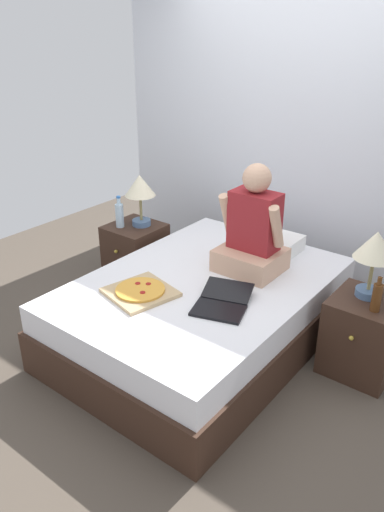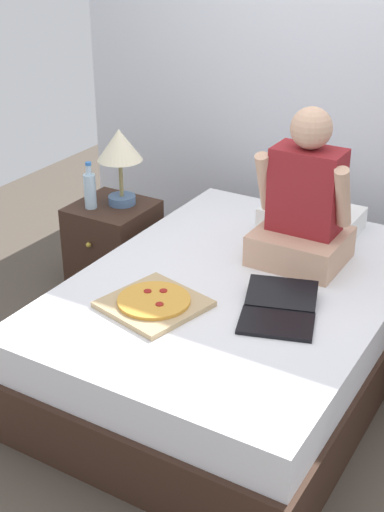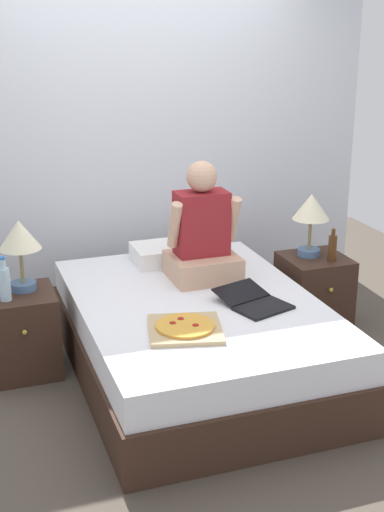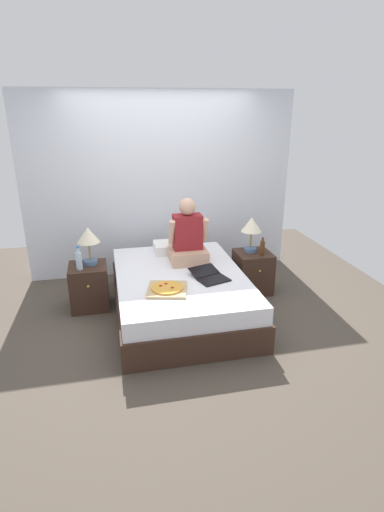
{
  "view_description": "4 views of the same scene",
  "coord_description": "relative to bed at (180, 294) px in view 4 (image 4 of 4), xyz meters",
  "views": [
    {
      "loc": [
        1.83,
        -2.47,
        2.15
      ],
      "look_at": [
        -0.05,
        -0.06,
        0.7
      ],
      "focal_mm": 35.0,
      "sensor_mm": 36.0,
      "label": 1
    },
    {
      "loc": [
        1.34,
        -2.68,
        2.14
      ],
      "look_at": [
        -0.14,
        -0.19,
        0.68
      ],
      "focal_mm": 50.0,
      "sensor_mm": 36.0,
      "label": 2
    },
    {
      "loc": [
        -1.37,
        -3.81,
        2.18
      ],
      "look_at": [
        -0.07,
        -0.1,
        0.83
      ],
      "focal_mm": 50.0,
      "sensor_mm": 36.0,
      "label": 3
    },
    {
      "loc": [
        -0.76,
        -4.1,
        2.3
      ],
      "look_at": [
        0.15,
        0.03,
        0.69
      ],
      "focal_mm": 28.0,
      "sensor_mm": 36.0,
      "label": 4
    }
  ],
  "objects": [
    {
      "name": "beer_bottle",
      "position": [
        1.1,
        0.29,
        0.38
      ],
      "size": [
        0.06,
        0.06,
        0.23
      ],
      "color": "#512D14",
      "rests_on": "nightstand_right"
    },
    {
      "name": "bed",
      "position": [
        0.0,
        0.0,
        0.0
      ],
      "size": [
        1.47,
        2.06,
        0.5
      ],
      "color": "#382319",
      "rests_on": "ground"
    },
    {
      "name": "person_seated",
      "position": [
        0.17,
        0.36,
        0.54
      ],
      "size": [
        0.47,
        0.4,
        0.78
      ],
      "color": "tan",
      "rests_on": "bed"
    },
    {
      "name": "laptop",
      "position": [
        0.3,
        -0.2,
        0.27
      ],
      "size": [
        0.43,
        0.49,
        0.07
      ],
      "color": "black",
      "rests_on": "bed"
    },
    {
      "name": "wall_back",
      "position": [
        0.0,
        1.39,
        1.0
      ],
      "size": [
        3.7,
        0.12,
        2.5
      ],
      "primitive_type": "cube",
      "color": "silver",
      "rests_on": "ground"
    },
    {
      "name": "pizza_box",
      "position": [
        -0.21,
        -0.41,
        0.27
      ],
      "size": [
        0.48,
        0.48,
        0.05
      ],
      "color": "tan",
      "rests_on": "bed"
    },
    {
      "name": "ground_plane",
      "position": [
        0.0,
        0.0,
        -0.25
      ],
      "size": [
        5.7,
        5.7,
        0.0
      ],
      "primitive_type": "plane",
      "color": "#4C4238"
    },
    {
      "name": "lamp_on_right_nightstand",
      "position": [
        1.0,
        0.44,
        0.61
      ],
      "size": [
        0.26,
        0.26,
        0.45
      ],
      "color": "#4C6B93",
      "rests_on": "nightstand_right"
    },
    {
      "name": "nightstand_left",
      "position": [
        -1.03,
        0.39,
        0.02
      ],
      "size": [
        0.44,
        0.47,
        0.53
      ],
      "color": "#382319",
      "rests_on": "ground"
    },
    {
      "name": "pillow",
      "position": [
        0.07,
        0.75,
        0.31
      ],
      "size": [
        0.52,
        0.34,
        0.12
      ],
      "primitive_type": "cube",
      "color": "white",
      "rests_on": "bed"
    },
    {
      "name": "water_bottle",
      "position": [
        -1.11,
        0.3,
        0.4
      ],
      "size": [
        0.07,
        0.07,
        0.28
      ],
      "color": "silver",
      "rests_on": "nightstand_left"
    },
    {
      "name": "lamp_on_left_nightstand",
      "position": [
        -0.99,
        0.44,
        0.61
      ],
      "size": [
        0.26,
        0.26,
        0.45
      ],
      "color": "#4C6B93",
      "rests_on": "nightstand_left"
    },
    {
      "name": "nightstand_right",
      "position": [
        1.03,
        0.39,
        0.02
      ],
      "size": [
        0.44,
        0.47,
        0.53
      ],
      "color": "#382319",
      "rests_on": "ground"
    }
  ]
}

